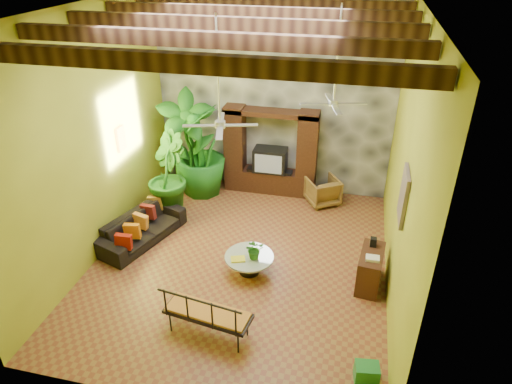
% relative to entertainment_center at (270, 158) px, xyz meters
% --- Properties ---
extents(ground, '(7.00, 7.00, 0.00)m').
position_rel_entertainment_center_xyz_m(ground, '(0.00, -3.14, -0.97)').
color(ground, brown).
rests_on(ground, ground).
extents(ceiling, '(6.00, 7.00, 0.02)m').
position_rel_entertainment_center_xyz_m(ceiling, '(0.00, -3.14, 4.03)').
color(ceiling, silver).
rests_on(ceiling, back_wall).
extents(back_wall, '(6.00, 0.02, 5.00)m').
position_rel_entertainment_center_xyz_m(back_wall, '(0.00, 0.36, 1.53)').
color(back_wall, olive).
rests_on(back_wall, ground).
extents(left_wall, '(0.02, 7.00, 5.00)m').
position_rel_entertainment_center_xyz_m(left_wall, '(-3.00, -3.14, 1.53)').
color(left_wall, olive).
rests_on(left_wall, ground).
extents(right_wall, '(0.02, 7.00, 5.00)m').
position_rel_entertainment_center_xyz_m(right_wall, '(3.00, -3.14, 1.53)').
color(right_wall, olive).
rests_on(right_wall, ground).
extents(stone_accent_wall, '(5.98, 0.10, 4.98)m').
position_rel_entertainment_center_xyz_m(stone_accent_wall, '(0.00, 0.30, 1.53)').
color(stone_accent_wall, '#37393F').
rests_on(stone_accent_wall, ground).
extents(ceiling_beams, '(5.95, 5.36, 0.22)m').
position_rel_entertainment_center_xyz_m(ceiling_beams, '(0.00, -3.14, 3.81)').
color(ceiling_beams, '#3D2513').
rests_on(ceiling_beams, ceiling).
extents(entertainment_center, '(2.40, 0.55, 2.30)m').
position_rel_entertainment_center_xyz_m(entertainment_center, '(0.00, 0.00, 0.00)').
color(entertainment_center, black).
rests_on(entertainment_center, ground).
extents(ceiling_fan_front, '(1.28, 1.28, 1.86)m').
position_rel_entertainment_center_xyz_m(ceiling_fan_front, '(-0.20, -3.54, 2.44)').
color(ceiling_fan_front, silver).
rests_on(ceiling_fan_front, ceiling).
extents(ceiling_fan_back, '(1.28, 1.28, 1.86)m').
position_rel_entertainment_center_xyz_m(ceiling_fan_back, '(1.60, -1.94, 2.44)').
color(ceiling_fan_back, silver).
rests_on(ceiling_fan_back, ceiling).
extents(wall_art_mask, '(0.06, 0.32, 0.55)m').
position_rel_entertainment_center_xyz_m(wall_art_mask, '(-2.96, -2.14, 1.13)').
color(wall_art_mask, gold).
rests_on(wall_art_mask, left_wall).
extents(wall_art_painting, '(0.06, 0.70, 0.90)m').
position_rel_entertainment_center_xyz_m(wall_art_painting, '(2.96, -3.74, 1.33)').
color(wall_art_painting, '#244F84').
rests_on(wall_art_painting, right_wall).
extents(sofa, '(1.48, 2.28, 0.62)m').
position_rel_entertainment_center_xyz_m(sofa, '(-2.35, -2.89, -0.65)').
color(sofa, black).
rests_on(sofa, ground).
extents(wicker_armchair, '(1.03, 1.04, 0.69)m').
position_rel_entertainment_center_xyz_m(wicker_armchair, '(1.43, -0.34, -0.62)').
color(wicker_armchair, olive).
rests_on(wicker_armchair, ground).
extents(tall_plant_a, '(1.70, 1.42, 2.76)m').
position_rel_entertainment_center_xyz_m(tall_plant_a, '(-2.04, -0.55, 0.41)').
color(tall_plant_a, '#1D6119').
rests_on(tall_plant_a, ground).
extents(tall_plant_b, '(1.30, 1.40, 2.05)m').
position_rel_entertainment_center_xyz_m(tall_plant_b, '(-2.20, -1.63, 0.06)').
color(tall_plant_b, '#1D5B18').
rests_on(tall_plant_b, ground).
extents(tall_plant_c, '(1.45, 1.45, 2.39)m').
position_rel_entertainment_center_xyz_m(tall_plant_c, '(-1.75, -0.47, 0.23)').
color(tall_plant_c, '#1D6C1C').
rests_on(tall_plant_c, ground).
extents(coffee_table, '(0.99, 0.99, 0.40)m').
position_rel_entertainment_center_xyz_m(coffee_table, '(0.27, -3.45, -0.71)').
color(coffee_table, black).
rests_on(coffee_table, ground).
extents(centerpiece_plant, '(0.46, 0.43, 0.41)m').
position_rel_entertainment_center_xyz_m(centerpiece_plant, '(0.39, -3.48, -0.36)').
color(centerpiece_plant, '#27651A').
rests_on(centerpiece_plant, coffee_table).
extents(yellow_tray, '(0.33, 0.28, 0.03)m').
position_rel_entertainment_center_xyz_m(yellow_tray, '(0.08, -3.62, -0.55)').
color(yellow_tray, gold).
rests_on(yellow_tray, coffee_table).
extents(iron_bench, '(1.56, 0.76, 0.57)m').
position_rel_entertainment_center_xyz_m(iron_bench, '(-0.01, -5.30, -0.43)').
color(iron_bench, black).
rests_on(iron_bench, ground).
extents(side_console, '(0.53, 0.98, 0.75)m').
position_rel_entertainment_center_xyz_m(side_console, '(2.65, -3.29, -0.59)').
color(side_console, '#341B10').
rests_on(side_console, ground).
extents(green_bin, '(0.40, 0.32, 0.32)m').
position_rel_entertainment_center_xyz_m(green_bin, '(2.65, -5.59, -0.81)').
color(green_bin, '#20783A').
rests_on(green_bin, ground).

